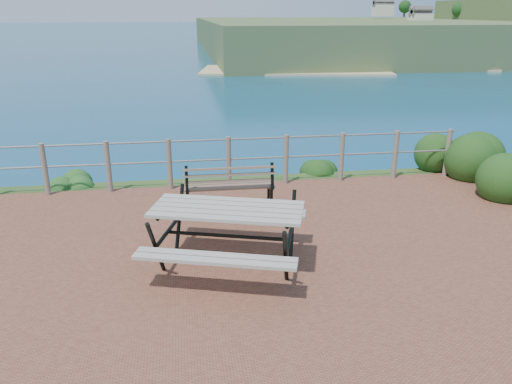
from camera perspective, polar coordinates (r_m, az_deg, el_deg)
ground at (r=6.93m, az=-0.36°, el=-8.49°), size 10.00×7.00×0.12m
ocean at (r=206.06m, az=-8.73°, el=18.81°), size 1200.00×1200.00×0.00m
safety_railing at (r=9.81m, az=-3.15°, el=3.77°), size 9.40×0.10×1.00m
picnic_table at (r=6.72m, az=-3.25°, el=-4.37°), size 2.15×1.67×0.84m
park_bench at (r=8.63m, az=-3.11°, el=1.55°), size 1.57×0.41×0.88m
shrub_right_edge at (r=11.70m, az=22.05°, el=2.07°), size 1.25×1.25×1.78m
shrub_lip_west at (r=10.86m, az=-20.36°, el=0.97°), size 0.75×0.75×0.49m
shrub_lip_east at (r=11.15m, az=7.46°, el=2.55°), size 0.68×0.68×0.38m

